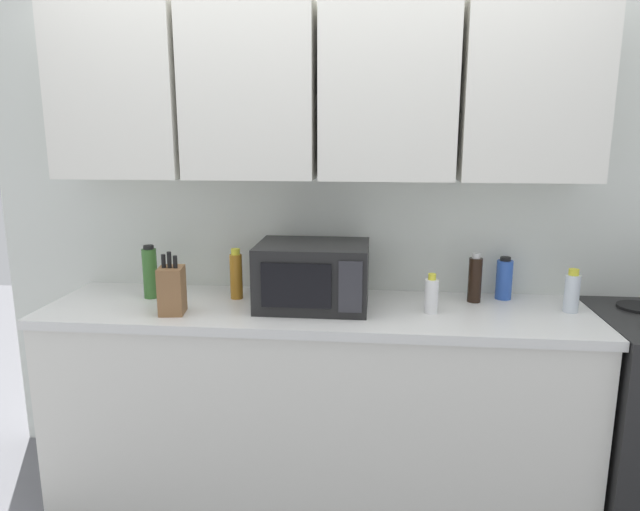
{
  "coord_description": "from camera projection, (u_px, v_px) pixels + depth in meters",
  "views": [
    {
      "loc": [
        0.26,
        -2.68,
        1.65
      ],
      "look_at": [
        0.02,
        -0.25,
        1.12
      ],
      "focal_mm": 31.91,
      "sensor_mm": 36.0,
      "label": 1
    }
  ],
  "objects": [
    {
      "name": "wall_back_with_cabinets",
      "position": [
        321.0,
        149.0,
        2.58
      ],
      "size": [
        3.25,
        0.38,
        2.6
      ],
      "color": "silver",
      "rests_on": "ground_plane"
    },
    {
      "name": "counter_run",
      "position": [
        316.0,
        401.0,
        2.59
      ],
      "size": [
        2.38,
        0.63,
        0.9
      ],
      "color": "white",
      "rests_on": "ground_plane"
    },
    {
      "name": "microwave",
      "position": [
        313.0,
        275.0,
        2.48
      ],
      "size": [
        0.48,
        0.37,
        0.28
      ],
      "color": "black",
      "rests_on": "counter_run"
    },
    {
      "name": "knife_block",
      "position": [
        172.0,
        290.0,
        2.39
      ],
      "size": [
        0.12,
        0.13,
        0.27
      ],
      "color": "brown",
      "rests_on": "counter_run"
    },
    {
      "name": "bottle_blue_cleaner",
      "position": [
        504.0,
        279.0,
        2.6
      ],
      "size": [
        0.07,
        0.07,
        0.2
      ],
      "color": "#2D56B7",
      "rests_on": "counter_run"
    },
    {
      "name": "bottle_amber_vinegar",
      "position": [
        236.0,
        275.0,
        2.6
      ],
      "size": [
        0.06,
        0.06,
        0.23
      ],
      "color": "#AD701E",
      "rests_on": "counter_run"
    },
    {
      "name": "bottle_white_jar",
      "position": [
        431.0,
        295.0,
        2.4
      ],
      "size": [
        0.06,
        0.06,
        0.17
      ],
      "color": "white",
      "rests_on": "counter_run"
    },
    {
      "name": "bottle_soy_dark",
      "position": [
        475.0,
        279.0,
        2.55
      ],
      "size": [
        0.06,
        0.06,
        0.22
      ],
      "color": "black",
      "rests_on": "counter_run"
    },
    {
      "name": "bottle_green_oil",
      "position": [
        150.0,
        273.0,
        2.61
      ],
      "size": [
        0.07,
        0.07,
        0.25
      ],
      "color": "#386B2D",
      "rests_on": "counter_run"
    },
    {
      "name": "bottle_clear_tall",
      "position": [
        572.0,
        292.0,
        2.41
      ],
      "size": [
        0.06,
        0.06,
        0.19
      ],
      "color": "silver",
      "rests_on": "counter_run"
    }
  ]
}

